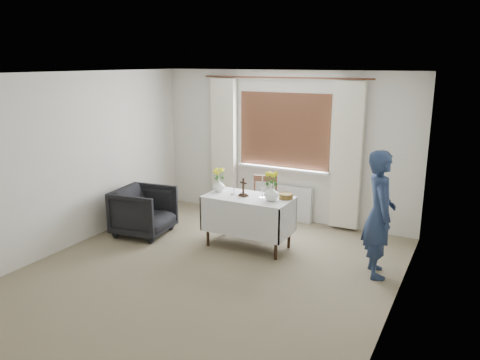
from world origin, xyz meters
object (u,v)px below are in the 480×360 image
(altar_table, at_px, (248,222))
(person, at_px, (379,214))
(wooden_chair, at_px, (264,204))
(wooden_cross, at_px, (243,187))
(armchair, at_px, (144,211))
(flower_vase_left, at_px, (219,185))
(flower_vase_right, at_px, (271,193))

(altar_table, xyz_separation_m, person, (1.84, -0.06, 0.42))
(wooden_chair, relative_size, wooden_cross, 3.28)
(wooden_chair, bearing_deg, wooden_cross, -111.23)
(armchair, height_order, wooden_cross, wooden_cross)
(wooden_cross, xyz_separation_m, flower_vase_left, (-0.44, 0.06, -0.04))
(altar_table, xyz_separation_m, flower_vase_left, (-0.51, 0.05, 0.47))
(wooden_cross, distance_m, flower_vase_left, 0.44)
(flower_vase_left, relative_size, flower_vase_right, 0.86)
(wooden_cross, bearing_deg, armchair, -153.31)
(flower_vase_right, bearing_deg, wooden_cross, 179.81)
(armchair, relative_size, flower_vase_left, 4.49)
(person, bearing_deg, wooden_chair, 45.30)
(armchair, bearing_deg, wooden_chair, -64.73)
(flower_vase_left, bearing_deg, altar_table, -5.53)
(wooden_chair, xyz_separation_m, person, (1.92, -0.78, 0.36))
(wooden_chair, xyz_separation_m, flower_vase_right, (0.44, -0.74, 0.43))
(wooden_chair, distance_m, armchair, 1.89)
(altar_table, distance_m, wooden_cross, 0.52)
(wooden_chair, bearing_deg, altar_table, -105.35)
(altar_table, bearing_deg, armchair, -170.23)
(wooden_cross, bearing_deg, altar_table, 26.76)
(wooden_cross, distance_m, flower_vase_right, 0.44)
(altar_table, bearing_deg, wooden_chair, 95.97)
(wooden_chair, xyz_separation_m, wooden_cross, (0.00, -0.74, 0.46))
(altar_table, relative_size, person, 0.77)
(wooden_chair, relative_size, armchair, 1.07)
(person, xyz_separation_m, wooden_cross, (-1.91, 0.04, 0.09))
(altar_table, distance_m, flower_vase_left, 0.70)
(altar_table, bearing_deg, flower_vase_left, 174.47)
(altar_table, xyz_separation_m, armchair, (-1.67, -0.29, -0.01))
(person, distance_m, flower_vase_left, 2.35)
(flower_vase_left, bearing_deg, wooden_chair, 57.05)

